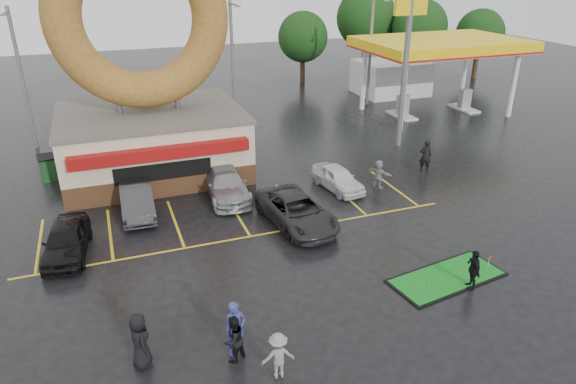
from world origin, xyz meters
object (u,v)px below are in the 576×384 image
object	(u,v)px
shell_sign	(408,33)
car_dgrey	(137,200)
car_grey	(296,211)
streetlight_mid	(233,60)
donut_shop	(148,97)
car_black	(66,240)
car_silver	(226,184)
putting_green	(447,277)
person_blue	(236,329)
dumpster	(57,167)
gas_station	(418,61)
streetlight_left	(22,76)
car_white	(338,178)
person_cameraman	(473,269)
streetlight_right	(371,49)

from	to	relation	value
shell_sign	car_dgrey	world-z (taller)	shell_sign
car_grey	streetlight_mid	bearing A→B (deg)	78.19
donut_shop	car_black	world-z (taller)	donut_shop
donut_shop	car_grey	bearing A→B (deg)	-59.66
car_black	car_silver	bearing A→B (deg)	30.92
car_grey	putting_green	bearing A→B (deg)	-64.17
person_blue	dumpster	distance (m)	18.64
putting_green	car_grey	bearing A→B (deg)	122.28
car_grey	person_blue	xyz separation A→B (m)	(-4.95, -7.50, 0.24)
donut_shop	putting_green	distance (m)	18.65
car_grey	donut_shop	bearing A→B (deg)	113.90
gas_station	streetlight_left	world-z (taller)	streetlight_left
shell_sign	streetlight_mid	bearing A→B (deg)	135.27
gas_station	dumpster	bearing A→B (deg)	-166.19
person_blue	car_white	bearing A→B (deg)	42.70
car_white	dumpster	distance (m)	16.10
donut_shop	car_white	distance (m)	11.56
car_black	car_white	distance (m)	13.95
car_dgrey	person_cameraman	world-z (taller)	person_cameraman
car_grey	person_cameraman	xyz separation A→B (m)	(4.45, -7.14, 0.10)
shell_sign	streetlight_right	size ratio (longest dim) A/B	1.18
person_blue	dumpster	xyz separation A→B (m)	(-5.86, 17.69, -0.31)
dumpster	car_dgrey	bearing A→B (deg)	-67.31
person_blue	shell_sign	bearing A→B (deg)	37.08
shell_sign	car_dgrey	bearing A→B (deg)	-165.90
streetlight_mid	car_silver	world-z (taller)	streetlight_mid
putting_green	dumpster	bearing A→B (deg)	131.89
streetlight_left	person_cameraman	xyz separation A→B (m)	(16.84, -23.30, -3.96)
putting_green	gas_station	bearing A→B (deg)	59.86
gas_station	shell_sign	distance (m)	11.93
car_silver	car_grey	xyz separation A→B (m)	(2.34, -4.24, -0.00)
donut_shop	gas_station	world-z (taller)	donut_shop
gas_station	car_black	size ratio (longest dim) A/B	3.26
car_white	putting_green	xyz separation A→B (m)	(0.35, -9.38, -0.60)
streetlight_right	gas_station	bearing A→B (deg)	-13.75
streetlight_left	putting_green	size ratio (longest dim) A/B	1.81
car_grey	dumpster	distance (m)	14.86
donut_shop	streetlight_left	bearing A→B (deg)	135.22
car_dgrey	person_blue	size ratio (longest dim) A/B	2.27
car_white	person_cameraman	world-z (taller)	person_cameraman
donut_shop	shell_sign	bearing A→B (deg)	-3.47
person_cameraman	shell_sign	bearing A→B (deg)	173.95
streetlight_left	putting_green	xyz separation A→B (m)	(16.37, -22.46, -4.74)
person_cameraman	dumpster	bearing A→B (deg)	-122.85
donut_shop	streetlight_right	distance (m)	21.00
donut_shop	streetlight_right	world-z (taller)	donut_shop
gas_station	shell_sign	world-z (taller)	shell_sign
dumpster	shell_sign	bearing A→B (deg)	-13.80
person_blue	person_cameraman	world-z (taller)	person_blue
car_black	car_grey	bearing A→B (deg)	2.61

